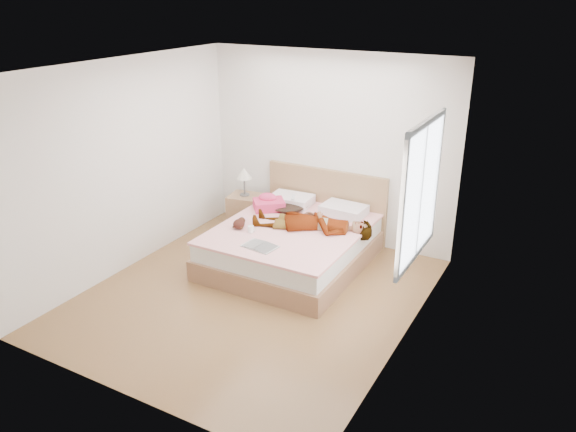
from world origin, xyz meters
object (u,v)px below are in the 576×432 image
Objects in this scene: woman at (313,219)px; plush_toy at (239,223)px; coffee_mug at (251,229)px; nightstand at (245,210)px; magazine at (260,246)px; towel at (269,203)px; bed at (295,242)px; phone at (293,197)px.

plush_toy is at bearing -74.93° from woman.
nightstand is at bearing 126.60° from coffee_mug.
towel is at bearing 115.91° from magazine.
coffee_mug is (-0.32, 0.31, 0.04)m from magazine.
woman reaches higher than magazine.
magazine is at bearing -93.74° from bed.
woman is 0.88m from magazine.
woman reaches higher than coffee_mug.
bed is 4.85× the size of magazine.
phone is 0.93m from plush_toy.
plush_toy is (-0.80, -0.48, -0.04)m from woman.
plush_toy is 0.25× the size of nightstand.
woman is at bearing 40.81° from coffee_mug.
bed is at bearing -25.83° from nightstand.
woman is at bearing 30.93° from plush_toy.
towel is 0.82m from coffee_mug.
towel reaches higher than magazine.
nightstand is (-1.12, 0.54, 0.04)m from bed.
towel reaches higher than woman.
nightstand is at bearing 119.59° from plush_toy.
phone is 0.93m from nightstand.
plush_toy reaches higher than magazine.
phone is 0.23× the size of magazine.
woman is 0.79m from coffee_mug.
bed is (-0.23, -0.05, -0.34)m from woman.
bed is at bearing -74.85° from phone.
phone is 0.35m from towel.
bed is 8.81× the size of plush_toy.
woman is at bearing 11.86° from bed.
bed is at bearing -93.99° from woman.
plush_toy is (-0.57, -0.43, 0.30)m from bed.
phone is 0.10× the size of nightstand.
magazine is 3.88× the size of coffee_mug.
nightstand reaches higher than magazine.
coffee_mug is at bearing -11.10° from plush_toy.
nightstand reaches higher than phone.
towel is at bearing 91.42° from plush_toy.
woman is at bearing -54.51° from phone.
bed reaches higher than coffee_mug.
phone reaches higher than magazine.
coffee_mug is at bearing 135.77° from magazine.
coffee_mug is at bearing -53.40° from nightstand.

